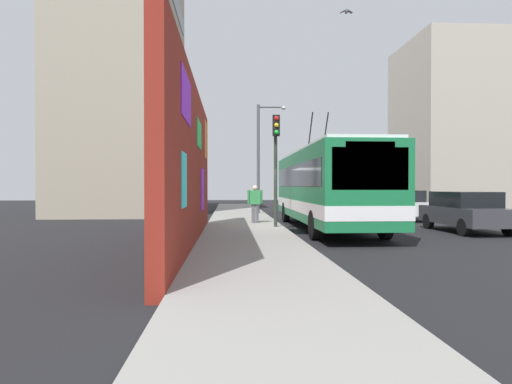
% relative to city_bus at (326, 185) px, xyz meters
% --- Properties ---
extents(ground_plane, '(80.00, 80.00, 0.00)m').
position_rel_city_bus_xyz_m(ground_plane, '(-0.32, 1.80, -1.84)').
color(ground_plane, black).
extents(sidewalk_slab, '(48.00, 3.20, 0.15)m').
position_rel_city_bus_xyz_m(sidewalk_slab, '(-0.32, 3.40, -1.76)').
color(sidewalk_slab, gray).
rests_on(sidewalk_slab, ground_plane).
extents(graffiti_wall, '(12.86, 0.32, 4.76)m').
position_rel_city_bus_xyz_m(graffiti_wall, '(-4.88, 5.15, 0.55)').
color(graffiti_wall, maroon).
rests_on(graffiti_wall, ground_plane).
extents(building_far_left, '(10.78, 6.89, 18.04)m').
position_rel_city_bus_xyz_m(building_far_left, '(11.40, 11.00, 7.18)').
color(building_far_left, '#9E937F').
rests_on(building_far_left, ground_plane).
extents(building_far_right, '(8.65, 8.90, 13.84)m').
position_rel_city_bus_xyz_m(building_far_right, '(17.32, -15.20, 5.08)').
color(building_far_right, '#B2A899').
rests_on(building_far_right, ground_plane).
extents(city_bus, '(11.47, 2.67, 5.09)m').
position_rel_city_bus_xyz_m(city_bus, '(0.00, 0.00, 0.00)').
color(city_bus, '#19723F').
rests_on(city_bus, ground_plane).
extents(parked_car_dark_gray, '(4.19, 1.90, 1.58)m').
position_rel_city_bus_xyz_m(parked_car_dark_gray, '(-1.50, -5.20, -1.00)').
color(parked_car_dark_gray, '#38383D').
rests_on(parked_car_dark_gray, ground_plane).
extents(parked_car_white, '(4.59, 1.88, 1.58)m').
position_rel_city_bus_xyz_m(parked_car_white, '(4.90, -5.20, -1.00)').
color(parked_car_white, white).
rests_on(parked_car_white, ground_plane).
extents(parked_car_black, '(4.68, 1.92, 1.58)m').
position_rel_city_bus_xyz_m(parked_car_black, '(10.97, -5.20, -1.00)').
color(parked_car_black, black).
rests_on(parked_car_black, ground_plane).
extents(parked_car_red, '(4.13, 1.90, 1.58)m').
position_rel_city_bus_xyz_m(parked_car_red, '(16.60, -5.20, -1.00)').
color(parked_car_red, '#B21E19').
rests_on(parked_car_red, ground_plane).
extents(pedestrian_midblock, '(0.23, 0.68, 1.69)m').
position_rel_city_bus_xyz_m(pedestrian_midblock, '(1.49, 2.87, -0.69)').
color(pedestrian_midblock, '#595960').
rests_on(pedestrian_midblock, sidewalk_slab).
extents(traffic_light, '(0.49, 0.28, 4.53)m').
position_rel_city_bus_xyz_m(traffic_light, '(-0.49, 2.15, 1.34)').
color(traffic_light, '#2D382D').
rests_on(traffic_light, sidewalk_slab).
extents(street_lamp, '(0.44, 1.80, 6.65)m').
position_rel_city_bus_xyz_m(street_lamp, '(8.54, 2.05, 2.14)').
color(street_lamp, '#4C4C51').
rests_on(street_lamp, sidewalk_slab).
extents(curbside_puddle, '(2.00, 2.00, 0.00)m').
position_rel_city_bus_xyz_m(curbside_puddle, '(-0.92, 1.20, -1.83)').
color(curbside_puddle, black).
rests_on(curbside_puddle, ground_plane).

